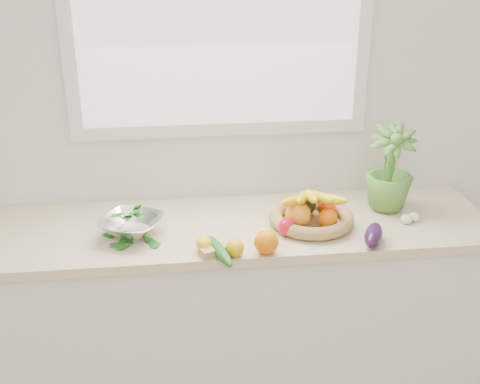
{
  "coord_description": "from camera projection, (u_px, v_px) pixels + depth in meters",
  "views": [
    {
      "loc": [
        -0.22,
        -0.32,
        2.01
      ],
      "look_at": [
        0.05,
        1.93,
        1.05
      ],
      "focal_mm": 45.0,
      "sensor_mm": 36.0,
      "label": 1
    }
  ],
  "objects": [
    {
      "name": "garlic_b",
      "position": [
        276.0,
        212.0,
        2.58
      ],
      "size": [
        0.06,
        0.06,
        0.05
      ],
      "primitive_type": "ellipsoid",
      "rotation": [
        0.0,
        0.0,
        -0.0
      ],
      "color": "white",
      "rests_on": "countertop"
    },
    {
      "name": "radish",
      "position": [
        220.0,
        248.0,
        2.3
      ],
      "size": [
        0.04,
        0.04,
        0.03
      ],
      "primitive_type": "sphere",
      "rotation": [
        0.0,
        0.0,
        0.25
      ],
      "color": "red",
      "rests_on": "countertop"
    },
    {
      "name": "lemon_b",
      "position": [
        235.0,
        248.0,
        2.26
      ],
      "size": [
        0.07,
        0.09,
        0.07
      ],
      "primitive_type": "ellipsoid",
      "rotation": [
        0.0,
        0.0,
        0.04
      ],
      "color": "gold",
      "rests_on": "countertop"
    },
    {
      "name": "back_wall",
      "position": [
        220.0,
        101.0,
        2.63
      ],
      "size": [
        4.5,
        0.02,
        2.7
      ],
      "primitive_type": "cube",
      "color": "white",
      "rests_on": "ground"
    },
    {
      "name": "ginger",
      "position": [
        215.0,
        252.0,
        2.27
      ],
      "size": [
        0.11,
        0.09,
        0.03
      ],
      "primitive_type": "cube",
      "rotation": [
        0.0,
        0.0,
        0.46
      ],
      "color": "#D1B868",
      "rests_on": "countertop"
    },
    {
      "name": "garlic_a",
      "position": [
        414.0,
        217.0,
        2.55
      ],
      "size": [
        0.05,
        0.05,
        0.04
      ],
      "primitive_type": "ellipsoid",
      "rotation": [
        0.0,
        0.0,
        -0.14
      ],
      "color": "white",
      "rests_on": "countertop"
    },
    {
      "name": "countertop",
      "position": [
        228.0,
        228.0,
        2.54
      ],
      "size": [
        2.24,
        0.62,
        0.04
      ],
      "primitive_type": "cube",
      "color": "beige",
      "rests_on": "counter_cabinet"
    },
    {
      "name": "fruit_basket",
      "position": [
        311.0,
        213.0,
        2.5
      ],
      "size": [
        0.37,
        0.37,
        0.18
      ],
      "color": "tan",
      "rests_on": "countertop"
    },
    {
      "name": "eggplant",
      "position": [
        374.0,
        235.0,
        2.35
      ],
      "size": [
        0.14,
        0.2,
        0.07
      ],
      "primitive_type": "ellipsoid",
      "rotation": [
        0.0,
        0.0,
        -0.42
      ],
      "color": "#280D33",
      "rests_on": "countertop"
    },
    {
      "name": "garlic_c",
      "position": [
        407.0,
        219.0,
        2.52
      ],
      "size": [
        0.06,
        0.06,
        0.04
      ],
      "primitive_type": "ellipsoid",
      "rotation": [
        0.0,
        0.0,
        0.16
      ],
      "color": "beige",
      "rests_on": "countertop"
    },
    {
      "name": "window_frame",
      "position": [
        219.0,
        7.0,
        2.46
      ],
      "size": [
        1.3,
        0.03,
        1.1
      ],
      "primitive_type": "cube",
      "color": "white",
      "rests_on": "back_wall"
    },
    {
      "name": "lemon_c",
      "position": [
        265.0,
        236.0,
        2.36
      ],
      "size": [
        0.08,
        0.09,
        0.06
      ],
      "primitive_type": "ellipsoid",
      "rotation": [
        0.0,
        0.0,
        0.21
      ],
      "color": "#F1F20D",
      "rests_on": "countertop"
    },
    {
      "name": "colander_with_spinach",
      "position": [
        131.0,
        221.0,
        2.4
      ],
      "size": [
        0.32,
        0.32,
        0.13
      ],
      "color": "silver",
      "rests_on": "countertop"
    },
    {
      "name": "counter_cabinet",
      "position": [
        229.0,
        317.0,
        2.72
      ],
      "size": [
        2.2,
        0.58,
        0.86
      ],
      "primitive_type": "cube",
      "color": "silver",
      "rests_on": "ground"
    },
    {
      "name": "lemon_a",
      "position": [
        204.0,
        244.0,
        2.3
      ],
      "size": [
        0.07,
        0.09,
        0.06
      ],
      "primitive_type": "ellipsoid",
      "rotation": [
        0.0,
        0.0,
        -0.14
      ],
      "color": "yellow",
      "rests_on": "countertop"
    },
    {
      "name": "orange_loose",
      "position": [
        266.0,
        242.0,
        2.28
      ],
      "size": [
        0.12,
        0.12,
        0.09
      ],
      "primitive_type": "sphere",
      "rotation": [
        0.0,
        0.0,
        0.31
      ],
      "color": "orange",
      "rests_on": "countertop"
    },
    {
      "name": "potted_herb",
      "position": [
        390.0,
        167.0,
        2.59
      ],
      "size": [
        0.25,
        0.25,
        0.37
      ],
      "primitive_type": "imported",
      "rotation": [
        0.0,
        0.0,
        -0.24
      ],
      "color": "#529034",
      "rests_on": "countertop"
    },
    {
      "name": "apple",
      "position": [
        287.0,
        227.0,
        2.42
      ],
      "size": [
        0.08,
        0.08,
        0.07
      ],
      "primitive_type": "sphere",
      "rotation": [
        0.0,
        0.0,
        0.11
      ],
      "color": "red",
      "rests_on": "countertop"
    },
    {
      "name": "cucumber",
      "position": [
        220.0,
        251.0,
        2.26
      ],
      "size": [
        0.11,
        0.25,
        0.05
      ],
      "primitive_type": "ellipsoid",
      "rotation": [
        0.0,
        0.0,
        0.25
      ],
      "color": "#1B5C1B",
      "rests_on": "countertop"
    },
    {
      "name": "window_pane",
      "position": [
        219.0,
        7.0,
        2.44
      ],
      "size": [
        1.18,
        0.01,
        0.98
      ],
      "primitive_type": "cube",
      "color": "white",
      "rests_on": "window_frame"
    }
  ]
}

